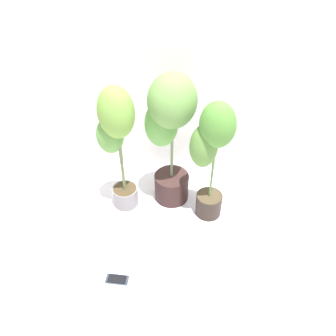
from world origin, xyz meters
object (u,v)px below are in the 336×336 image
Objects in this scene: potted_plant_back_right at (211,151)px; potted_plant_back_left at (116,136)px; cell_phone at (117,279)px; potted_plant_back_center at (169,129)px.

potted_plant_back_right is 0.94× the size of potted_plant_back_left.
cell_phone is (0.08, -0.67, -0.61)m from potted_plant_back_left.
potted_plant_back_left is 0.91m from cell_phone.
cell_phone is at bearing -83.25° from potted_plant_back_left.
potted_plant_back_left is 6.69× the size of cell_phone.
potted_plant_back_center is at bearing 163.30° from cell_phone.
potted_plant_back_left is at bearing 175.67° from potted_plant_back_right.
potted_plant_back_right reaches higher than cell_phone.
cell_phone is at bearing -108.88° from potted_plant_back_center.
potted_plant_back_center reaches higher than cell_phone.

